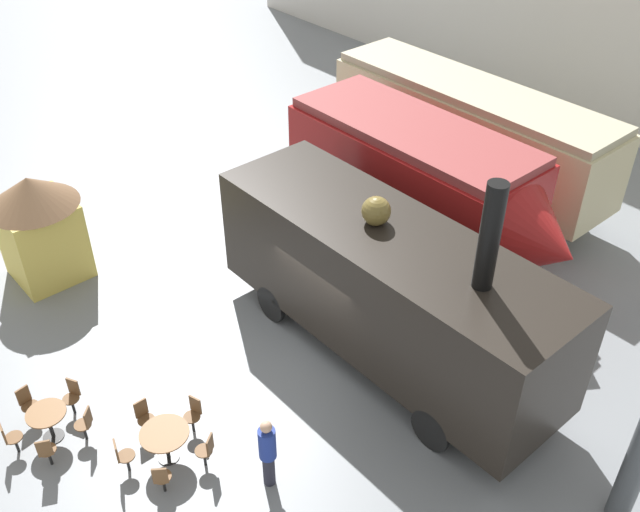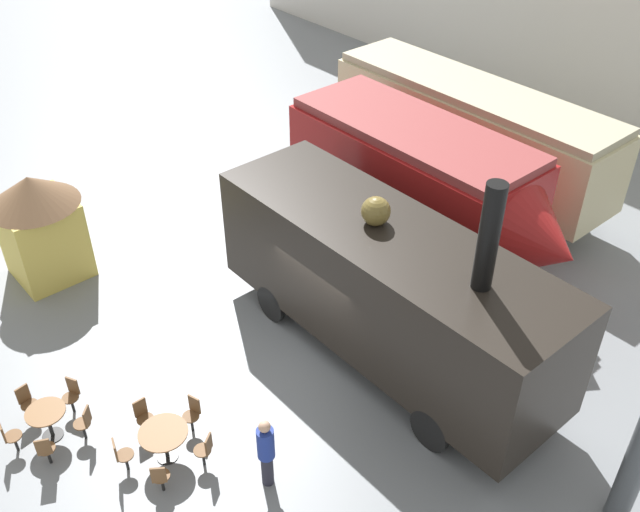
{
  "view_description": "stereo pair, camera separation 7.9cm",
  "coord_description": "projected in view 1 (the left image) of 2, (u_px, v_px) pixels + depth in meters",
  "views": [
    {
      "loc": [
        9.38,
        -8.23,
        11.89
      ],
      "look_at": [
        -1.2,
        1.0,
        1.6
      ],
      "focal_mm": 40.0,
      "sensor_mm": 36.0,
      "label": 1
    },
    {
      "loc": [
        9.43,
        -8.17,
        11.89
      ],
      "look_at": [
        -1.2,
        1.0,
        1.6
      ],
      "focal_mm": 40.0,
      "sensor_mm": 36.0,
      "label": 2
    }
  ],
  "objects": [
    {
      "name": "cafe_chair_1",
      "position": [
        9.0,
        437.0,
        14.3
      ],
      "size": [
        0.36,
        0.37,
        0.87
      ],
      "rotation": [
        0.0,
        0.0,
        7.7
      ],
      "color": "black",
      "rests_on": "ground_plane"
    },
    {
      "name": "cafe_chair_3",
      "position": [
        86.0,
        422.0,
        14.59
      ],
      "size": [
        0.4,
        0.4,
        0.87
      ],
      "rotation": [
        0.0,
        0.0,
        10.21
      ],
      "color": "black",
      "rests_on": "ground_plane"
    },
    {
      "name": "streamlined_locomotive",
      "position": [
        427.0,
        182.0,
        19.03
      ],
      "size": [
        8.62,
        2.83,
        3.67
      ],
      "color": "maroon",
      "rests_on": "ground_plane"
    },
    {
      "name": "steam_locomotive",
      "position": [
        387.0,
        284.0,
        15.82
      ],
      "size": [
        8.79,
        2.68,
        5.68
      ],
      "color": "black",
      "rests_on": "ground_plane"
    },
    {
      "name": "cafe_chair_6",
      "position": [
        122.0,
        455.0,
        13.94
      ],
      "size": [
        0.37,
        0.39,
        0.87
      ],
      "rotation": [
        0.0,
        0.0,
        7.53
      ],
      "color": "black",
      "rests_on": "ground_plane"
    },
    {
      "name": "cafe_chair_8",
      "position": [
        207.0,
        449.0,
        14.05
      ],
      "size": [
        0.4,
        0.4,
        0.87
      ],
      "rotation": [
        0.0,
        0.0,
        10.05
      ],
      "color": "black",
      "rests_on": "ground_plane"
    },
    {
      "name": "ticket_kiosk",
      "position": [
        38.0,
        222.0,
        18.47
      ],
      "size": [
        2.34,
        2.34,
        3.0
      ],
      "color": "#DBC151",
      "rests_on": "ground_plane"
    },
    {
      "name": "visitor_person",
      "position": [
        268.0,
        451.0,
        13.47
      ],
      "size": [
        0.34,
        0.34,
        1.75
      ],
      "color": "#262633",
      "rests_on": "ground_plane"
    },
    {
      "name": "cafe_table_mid",
      "position": [
        165.0,
        437.0,
        14.14
      ],
      "size": [
        1.0,
        1.0,
        0.75
      ],
      "color": "black",
      "rests_on": "ground_plane"
    },
    {
      "name": "passenger_coach_vintage",
      "position": [
        469.0,
        127.0,
        21.86
      ],
      "size": [
        9.45,
        2.43,
        3.49
      ],
      "color": "beige",
      "rests_on": "ground_plane"
    },
    {
      "name": "cafe_chair_2",
      "position": [
        46.0,
        450.0,
        14.02
      ],
      "size": [
        0.4,
        0.39,
        0.87
      ],
      "rotation": [
        0.0,
        0.0,
        8.96
      ],
      "color": "black",
      "rests_on": "ground_plane"
    },
    {
      "name": "cafe_chair_4",
      "position": [
        72.0,
        394.0,
        15.22
      ],
      "size": [
        0.39,
        0.4,
        0.87
      ],
      "rotation": [
        0.0,
        0.0,
        11.47
      ],
      "color": "black",
      "rests_on": "ground_plane"
    },
    {
      "name": "cafe_table_near",
      "position": [
        48.0,
        418.0,
        14.59
      ],
      "size": [
        0.82,
        0.82,
        0.75
      ],
      "color": "black",
      "rests_on": "ground_plane"
    },
    {
      "name": "cafe_chair_7",
      "position": [
        161.0,
        477.0,
        13.51
      ],
      "size": [
        0.4,
        0.4,
        0.87
      ],
      "rotation": [
        0.0,
        0.0,
        8.79
      ],
      "color": "black",
      "rests_on": "ground_plane"
    },
    {
      "name": "cafe_chair_0",
      "position": [
        27.0,
        402.0,
        15.04
      ],
      "size": [
        0.37,
        0.36,
        0.87
      ],
      "rotation": [
        0.0,
        0.0,
        6.44
      ],
      "color": "black",
      "rests_on": "ground_plane"
    },
    {
      "name": "cafe_chair_9",
      "position": [
        194.0,
        412.0,
        14.81
      ],
      "size": [
        0.37,
        0.39,
        0.87
      ],
      "rotation": [
        0.0,
        0.0,
        11.3
      ],
      "color": "black",
      "rests_on": "ground_plane"
    },
    {
      "name": "cafe_chair_5",
      "position": [
        144.0,
        415.0,
        14.74
      ],
      "size": [
        0.36,
        0.36,
        0.87
      ],
      "rotation": [
        0.0,
        0.0,
        6.28
      ],
      "color": "black",
      "rests_on": "ground_plane"
    },
    {
      "name": "ground_plane",
      "position": [
        321.0,
        348.0,
        17.09
      ],
      "size": [
        80.0,
        80.0,
        0.0
      ],
      "primitive_type": "plane",
      "color": "gray"
    }
  ]
}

